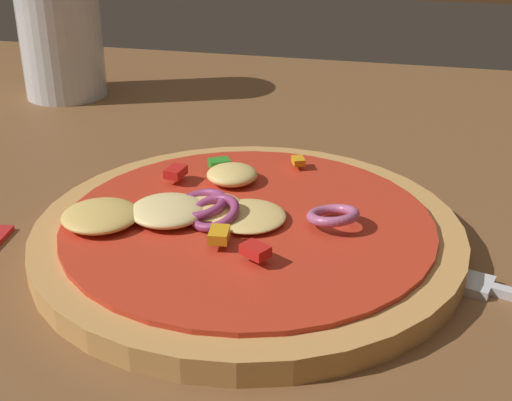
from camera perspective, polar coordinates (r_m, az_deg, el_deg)
The scene contains 3 objects.
dining_table at distance 0.43m, azimuth -6.80°, elevation -5.59°, with size 1.25×0.87×0.04m.
pizza at distance 0.41m, azimuth -1.01°, elevation -2.51°, with size 0.25×0.25×0.03m.
beer_glass at distance 0.69m, azimuth -15.44°, elevation 13.10°, with size 0.07×0.07×0.14m.
Camera 1 is at (0.13, -0.34, 0.24)m, focal length 49.88 mm.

